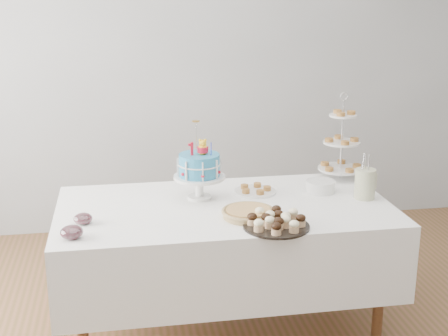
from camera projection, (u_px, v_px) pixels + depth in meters
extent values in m
cube|color=#919496|center=(189.00, 68.00, 5.04)|extent=(5.00, 0.04, 2.70)
cube|color=#919496|center=(420.00, 314.00, 1.26)|extent=(5.00, 0.04, 2.70)
cube|color=white|center=(225.00, 241.00, 3.66)|extent=(1.92, 1.02, 0.45)
cylinder|color=brown|center=(82.00, 317.00, 3.24)|extent=(0.06, 0.06, 0.67)
cylinder|color=brown|center=(379.00, 291.00, 3.50)|extent=(0.06, 0.06, 0.67)
cylinder|color=brown|center=(87.00, 258.00, 3.94)|extent=(0.06, 0.06, 0.67)
cylinder|color=brown|center=(335.00, 241.00, 4.20)|extent=(0.06, 0.06, 0.67)
cylinder|color=teal|center=(199.00, 165.00, 3.65)|extent=(0.24, 0.24, 0.13)
torus|color=silver|center=(199.00, 164.00, 3.65)|extent=(0.25, 0.25, 0.01)
cube|color=red|center=(192.00, 149.00, 3.60)|extent=(0.02, 0.02, 0.08)
cylinder|color=blue|center=(211.00, 149.00, 3.60)|extent=(0.01, 0.01, 0.08)
cylinder|color=silver|center=(196.00, 138.00, 3.63)|extent=(0.00, 0.00, 0.18)
cylinder|color=gold|center=(196.00, 121.00, 3.61)|extent=(0.05, 0.05, 0.01)
cylinder|color=black|center=(276.00, 226.00, 3.27)|extent=(0.35, 0.35, 0.01)
ellipsoid|color=black|center=(264.00, 218.00, 3.24)|extent=(0.05, 0.05, 0.04)
ellipsoid|color=#FFF1C5|center=(289.00, 216.00, 3.26)|extent=(0.05, 0.05, 0.04)
cylinder|color=#A18757|center=(248.00, 214.00, 3.41)|extent=(0.28, 0.28, 0.03)
cylinder|color=#AD8143|center=(249.00, 211.00, 3.40)|extent=(0.25, 0.25, 0.02)
torus|color=#A18757|center=(248.00, 211.00, 3.40)|extent=(0.30, 0.30, 0.02)
cylinder|color=silver|center=(342.00, 139.00, 4.04)|extent=(0.01, 0.01, 0.52)
cylinder|color=white|center=(340.00, 169.00, 4.09)|extent=(0.29, 0.29, 0.01)
cylinder|color=white|center=(342.00, 142.00, 4.04)|extent=(0.24, 0.24, 0.01)
cylinder|color=white|center=(343.00, 116.00, 3.99)|extent=(0.18, 0.18, 0.01)
torus|color=silver|center=(344.00, 96.00, 3.96)|extent=(0.05, 0.01, 0.05)
cylinder|color=white|center=(321.00, 186.00, 3.82)|extent=(0.18, 0.18, 0.07)
cylinder|color=white|center=(255.00, 192.00, 3.81)|extent=(0.26, 0.26, 0.01)
ellipsoid|color=silver|center=(72.00, 232.00, 3.12)|extent=(0.12, 0.12, 0.07)
cylinder|color=#500613|center=(72.00, 233.00, 3.12)|extent=(0.08, 0.08, 0.03)
ellipsoid|color=silver|center=(83.00, 219.00, 3.31)|extent=(0.10, 0.10, 0.06)
cylinder|color=#500613|center=(83.00, 219.00, 3.31)|extent=(0.07, 0.07, 0.03)
cylinder|color=silver|center=(365.00, 184.00, 3.69)|extent=(0.12, 0.12, 0.18)
cylinder|color=silver|center=(376.00, 181.00, 3.69)|extent=(0.01, 0.01, 0.09)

